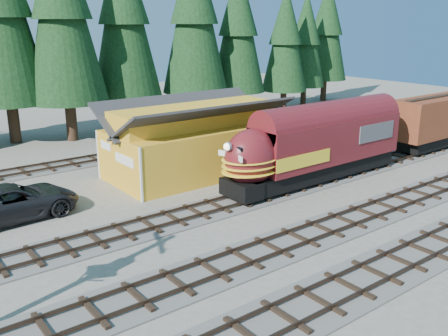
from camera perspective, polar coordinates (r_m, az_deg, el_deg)
ground at (r=28.12m, az=9.13°, el=-5.53°), size 120.00×120.00×0.00m
track_siding at (r=37.84m, az=15.20°, el=-0.03°), size 68.00×3.20×0.33m
track_main_south at (r=34.75m, az=23.03°, el=-2.26°), size 68.00×3.20×0.33m
track_spur at (r=38.28m, az=-22.21°, el=-0.51°), size 32.00×3.20×0.33m
depot at (r=34.91m, az=-3.24°, el=4.09°), size 12.80×7.00×5.30m
conifer_backdrop at (r=48.09m, az=-11.06°, el=15.91°), size 80.61×22.99×17.24m
locomotive at (r=33.30m, az=9.96°, el=2.23°), size 14.83×2.95×4.03m
boxcar at (r=46.86m, az=24.12°, el=5.26°), size 12.98×2.78×4.08m
pickup_truck_a at (r=29.50m, az=-22.96°, el=-3.60°), size 7.16×3.60×1.94m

